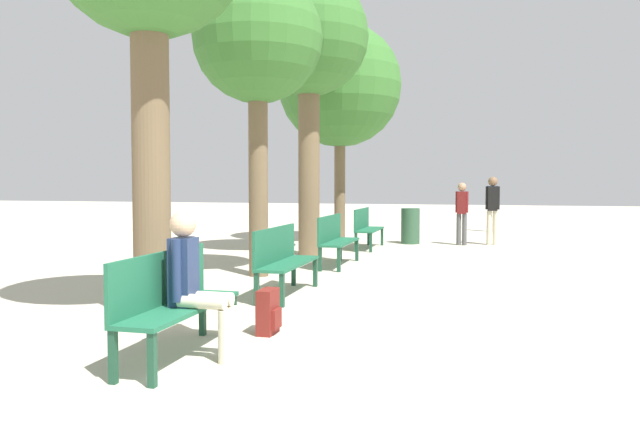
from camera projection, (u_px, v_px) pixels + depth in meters
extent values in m
plane|color=beige|center=(374.00, 375.00, 5.24)|extent=(80.00, 80.00, 0.00)
cube|color=#1E6042|center=(181.00, 308.00, 5.74)|extent=(0.44, 1.73, 0.04)
cube|color=#1E6042|center=(161.00, 279.00, 5.77)|extent=(0.04, 1.73, 0.50)
cube|color=#19422D|center=(152.00, 360.00, 4.91)|extent=(0.06, 0.06, 0.44)
cube|color=#19422D|center=(233.00, 317.00, 6.50)|extent=(0.06, 0.06, 0.44)
cube|color=#19422D|center=(113.00, 357.00, 5.00)|extent=(0.06, 0.06, 0.44)
cube|color=#19422D|center=(203.00, 315.00, 6.59)|extent=(0.06, 0.06, 0.44)
cube|color=#1E6042|center=(288.00, 264.00, 8.89)|extent=(0.44, 1.73, 0.04)
cube|color=#1E6042|center=(275.00, 244.00, 8.92)|extent=(0.04, 1.73, 0.50)
cube|color=#19422D|center=(282.00, 290.00, 8.06)|extent=(0.06, 0.06, 0.44)
cube|color=#19422D|center=(315.00, 273.00, 9.65)|extent=(0.06, 0.06, 0.44)
cube|color=#19422D|center=(257.00, 289.00, 8.15)|extent=(0.06, 0.06, 0.44)
cube|color=#19422D|center=(294.00, 272.00, 9.74)|extent=(0.06, 0.06, 0.44)
cube|color=#1E6042|center=(340.00, 242.00, 12.04)|extent=(0.44, 1.73, 0.04)
cube|color=#1E6042|center=(330.00, 228.00, 12.07)|extent=(0.04, 1.73, 0.50)
cube|color=#19422D|center=(339.00, 260.00, 11.21)|extent=(0.06, 0.06, 0.44)
cube|color=#19422D|center=(357.00, 250.00, 12.80)|extent=(0.06, 0.06, 0.44)
cube|color=#19422D|center=(320.00, 259.00, 11.30)|extent=(0.06, 0.06, 0.44)
cube|color=#19422D|center=(340.00, 250.00, 12.89)|extent=(0.06, 0.06, 0.44)
cube|color=#1E6042|center=(370.00, 230.00, 15.18)|extent=(0.44, 1.73, 0.04)
cube|color=#1E6042|center=(362.00, 219.00, 15.22)|extent=(0.04, 1.73, 0.50)
cube|color=#19422D|center=(371.00, 243.00, 14.36)|extent=(0.06, 0.06, 0.44)
cube|color=#19422D|center=(382.00, 237.00, 15.95)|extent=(0.06, 0.06, 0.44)
cube|color=#19422D|center=(356.00, 242.00, 14.45)|extent=(0.06, 0.06, 0.44)
cube|color=#19422D|center=(369.00, 236.00, 16.03)|extent=(0.06, 0.06, 0.44)
cylinder|color=brown|center=(151.00, 157.00, 7.24)|extent=(0.44, 0.44, 3.83)
cylinder|color=brown|center=(258.00, 176.00, 10.68)|extent=(0.33, 0.33, 3.46)
sphere|color=#38702D|center=(258.00, 38.00, 10.57)|extent=(2.21, 2.21, 2.21)
cylinder|color=brown|center=(309.00, 163.00, 13.76)|extent=(0.47, 0.47, 4.10)
sphere|color=#38702D|center=(309.00, 36.00, 13.61)|extent=(2.62, 2.62, 2.62)
cylinder|color=brown|center=(340.00, 181.00, 16.71)|extent=(0.29, 0.29, 3.30)
sphere|color=#38702D|center=(340.00, 85.00, 16.58)|extent=(3.28, 3.28, 3.28)
cylinder|color=beige|center=(202.00, 302.00, 5.61)|extent=(0.45, 0.13, 0.13)
cylinder|color=beige|center=(225.00, 337.00, 5.57)|extent=(0.13, 0.13, 0.48)
cylinder|color=beige|center=(210.00, 298.00, 5.77)|extent=(0.45, 0.13, 0.13)
cylinder|color=beige|center=(232.00, 333.00, 5.72)|extent=(0.13, 0.13, 0.48)
cube|color=navy|center=(183.00, 272.00, 5.73)|extent=(0.20, 0.24, 0.63)
cylinder|color=navy|center=(177.00, 270.00, 5.60)|extent=(0.09, 0.09, 0.57)
cylinder|color=navy|center=(190.00, 267.00, 5.86)|extent=(0.09, 0.09, 0.57)
sphere|color=tan|center=(183.00, 224.00, 5.71)|extent=(0.24, 0.24, 0.24)
cube|color=maroon|center=(268.00, 312.00, 6.65)|extent=(0.16, 0.32, 0.48)
cube|color=maroon|center=(277.00, 319.00, 6.63)|extent=(0.04, 0.23, 0.21)
cylinder|color=#4C4C4C|center=(459.00, 229.00, 15.99)|extent=(0.12, 0.12, 0.81)
cylinder|color=#4C4C4C|center=(464.00, 230.00, 15.95)|extent=(0.12, 0.12, 0.81)
cube|color=maroon|center=(462.00, 203.00, 15.94)|extent=(0.23, 0.20, 0.57)
cylinder|color=maroon|center=(457.00, 202.00, 15.97)|extent=(0.08, 0.08, 0.54)
cylinder|color=maroon|center=(467.00, 202.00, 15.91)|extent=(0.08, 0.08, 0.54)
sphere|color=#A37A5B|center=(462.00, 187.00, 15.92)|extent=(0.22, 0.22, 0.22)
cylinder|color=beige|center=(489.00, 228.00, 16.03)|extent=(0.13, 0.13, 0.88)
cylinder|color=beige|center=(495.00, 228.00, 15.99)|extent=(0.13, 0.13, 0.88)
cube|color=black|center=(493.00, 199.00, 15.97)|extent=(0.25, 0.21, 0.63)
cylinder|color=black|center=(487.00, 198.00, 16.01)|extent=(0.09, 0.09, 0.59)
cylinder|color=black|center=(498.00, 198.00, 15.94)|extent=(0.09, 0.09, 0.59)
sphere|color=brown|center=(493.00, 181.00, 15.95)|extent=(0.24, 0.24, 0.24)
cylinder|color=beige|center=(490.00, 218.00, 20.32)|extent=(0.13, 0.13, 0.87)
cylinder|color=beige|center=(495.00, 218.00, 20.28)|extent=(0.13, 0.13, 0.87)
cube|color=navy|center=(492.00, 195.00, 20.27)|extent=(0.29, 0.26, 0.62)
cylinder|color=navy|center=(488.00, 195.00, 20.30)|extent=(0.09, 0.09, 0.59)
cylinder|color=navy|center=(497.00, 195.00, 20.23)|extent=(0.09, 0.09, 0.59)
sphere|color=#A37A5B|center=(493.00, 182.00, 20.24)|extent=(0.24, 0.24, 0.24)
cylinder|color=#2D5138|center=(410.00, 226.00, 16.37)|extent=(0.49, 0.49, 0.93)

